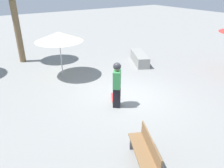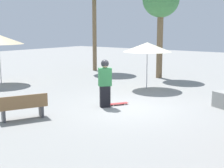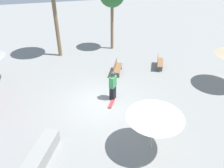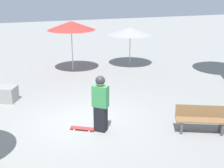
% 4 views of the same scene
% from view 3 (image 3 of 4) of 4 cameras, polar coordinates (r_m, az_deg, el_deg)
% --- Properties ---
extents(ground_plane, '(60.00, 60.00, 0.00)m').
position_cam_3_polar(ground_plane, '(12.69, -2.88, -5.16)').
color(ground_plane, gray).
extents(skater_main, '(0.55, 0.52, 1.84)m').
position_cam_3_polar(skater_main, '(12.54, 0.21, -0.13)').
color(skater_main, black).
rests_on(skater_main, ground_plane).
extents(skateboard, '(0.79, 0.58, 0.07)m').
position_cam_3_polar(skateboard, '(12.58, -0.16, -5.16)').
color(skateboard, red).
rests_on(skateboard, ground_plane).
extents(concrete_ledge, '(2.34, 1.62, 0.61)m').
position_cam_3_polar(concrete_ledge, '(10.07, -17.94, -16.86)').
color(concrete_ledge, gray).
rests_on(concrete_ledge, ground_plane).
extents(bench_near, '(1.63, 1.12, 0.85)m').
position_cam_3_polar(bench_near, '(16.75, 12.25, 5.58)').
color(bench_near, '#47474C').
rests_on(bench_near, ground_plane).
extents(bench_far, '(1.64, 1.07, 0.85)m').
position_cam_3_polar(bench_far, '(15.56, 1.32, 4.25)').
color(bench_far, '#47474C').
rests_on(bench_far, ground_plane).
extents(shade_umbrella_cream, '(2.39, 2.39, 2.31)m').
position_cam_3_polar(shade_umbrella_cream, '(8.93, 11.29, -7.22)').
color(shade_umbrella_cream, '#B7B7BC').
rests_on(shade_umbrella_cream, ground_plane).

